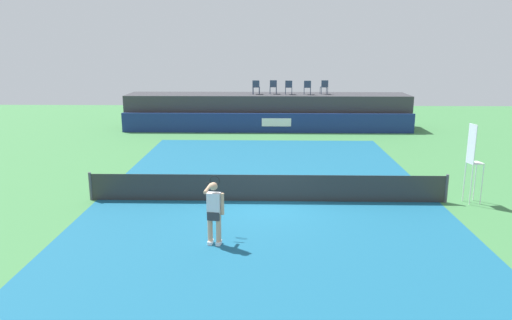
{
  "coord_description": "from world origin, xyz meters",
  "views": [
    {
      "loc": [
        -0.01,
        -16.34,
        5.38
      ],
      "look_at": [
        -0.43,
        2.0,
        1.0
      ],
      "focal_mm": 34.35,
      "sensor_mm": 36.0,
      "label": 1
    }
  ],
  "objects_px": {
    "net_post_far": "(447,189)",
    "tennis_player": "(214,211)",
    "spectator_chair_center": "(289,87)",
    "umpire_chair": "(473,158)",
    "spectator_chair_far_right": "(324,86)",
    "spectator_chair_far_left": "(256,87)",
    "net_post_near": "(90,186)",
    "spectator_chair_right": "(307,87)",
    "tennis_ball": "(353,179)",
    "spectator_chair_left": "(273,86)"
  },
  "relations": [
    {
      "from": "spectator_chair_left",
      "to": "tennis_ball",
      "type": "relative_size",
      "value": 13.06
    },
    {
      "from": "spectator_chair_far_left",
      "to": "spectator_chair_center",
      "type": "relative_size",
      "value": 1.0
    },
    {
      "from": "tennis_ball",
      "to": "spectator_chair_far_right",
      "type": "bearing_deg",
      "value": 89.22
    },
    {
      "from": "spectator_chair_far_left",
      "to": "tennis_ball",
      "type": "relative_size",
      "value": 13.06
    },
    {
      "from": "spectator_chair_left",
      "to": "spectator_chair_right",
      "type": "bearing_deg",
      "value": -8.47
    },
    {
      "from": "spectator_chair_far_left",
      "to": "spectator_chair_far_right",
      "type": "relative_size",
      "value": 1.0
    },
    {
      "from": "spectator_chair_center",
      "to": "spectator_chair_far_right",
      "type": "bearing_deg",
      "value": 6.25
    },
    {
      "from": "spectator_chair_right",
      "to": "spectator_chair_far_right",
      "type": "distance_m",
      "value": 1.15
    },
    {
      "from": "spectator_chair_far_left",
      "to": "net_post_far",
      "type": "bearing_deg",
      "value": -65.37
    },
    {
      "from": "spectator_chair_center",
      "to": "umpire_chair",
      "type": "relative_size",
      "value": 0.32
    },
    {
      "from": "net_post_near",
      "to": "net_post_far",
      "type": "bearing_deg",
      "value": 0.0
    },
    {
      "from": "umpire_chair",
      "to": "net_post_near",
      "type": "bearing_deg",
      "value": 179.91
    },
    {
      "from": "spectator_chair_center",
      "to": "spectator_chair_right",
      "type": "relative_size",
      "value": 1.0
    },
    {
      "from": "spectator_chair_center",
      "to": "net_post_far",
      "type": "xyz_separation_m",
      "value": [
        4.85,
        -15.03,
        -2.19
      ]
    },
    {
      "from": "spectator_chair_far_left",
      "to": "tennis_ball",
      "type": "bearing_deg",
      "value": -71.08
    },
    {
      "from": "net_post_far",
      "to": "spectator_chair_left",
      "type": "bearing_deg",
      "value": 110.85
    },
    {
      "from": "spectator_chair_right",
      "to": "tennis_player",
      "type": "xyz_separation_m",
      "value": [
        -3.97,
        -18.76,
        -1.73
      ]
    },
    {
      "from": "net_post_far",
      "to": "tennis_player",
      "type": "relative_size",
      "value": 0.56
    },
    {
      "from": "spectator_chair_right",
      "to": "net_post_near",
      "type": "xyz_separation_m",
      "value": [
        -8.74,
        -14.97,
        -2.19
      ]
    },
    {
      "from": "spectator_chair_right",
      "to": "spectator_chair_far_right",
      "type": "xyz_separation_m",
      "value": [
        1.1,
        0.31,
        0.0
      ]
    },
    {
      "from": "spectator_chair_left",
      "to": "umpire_chair",
      "type": "height_order",
      "value": "spectator_chair_left"
    },
    {
      "from": "spectator_chair_far_right",
      "to": "net_post_near",
      "type": "relative_size",
      "value": 0.89
    },
    {
      "from": "tennis_ball",
      "to": "spectator_chair_right",
      "type": "bearing_deg",
      "value": 94.41
    },
    {
      "from": "spectator_chair_left",
      "to": "spectator_chair_far_right",
      "type": "distance_m",
      "value": 3.27
    },
    {
      "from": "spectator_chair_left",
      "to": "tennis_player",
      "type": "xyz_separation_m",
      "value": [
        -1.81,
        -19.08,
        -1.73
      ]
    },
    {
      "from": "spectator_chair_right",
      "to": "net_post_near",
      "type": "distance_m",
      "value": 17.48
    },
    {
      "from": "net_post_far",
      "to": "tennis_ball",
      "type": "bearing_deg",
      "value": 133.65
    },
    {
      "from": "spectator_chair_far_left",
      "to": "spectator_chair_left",
      "type": "height_order",
      "value": "same"
    },
    {
      "from": "spectator_chair_center",
      "to": "spectator_chair_far_right",
      "type": "height_order",
      "value": "same"
    },
    {
      "from": "net_post_far",
      "to": "tennis_player",
      "type": "xyz_separation_m",
      "value": [
        -7.64,
        -3.78,
        0.46
      ]
    },
    {
      "from": "spectator_chair_far_left",
      "to": "spectator_chair_far_right",
      "type": "xyz_separation_m",
      "value": [
        4.36,
        0.18,
        0.0
      ]
    },
    {
      "from": "spectator_chair_right",
      "to": "net_post_far",
      "type": "relative_size",
      "value": 0.89
    },
    {
      "from": "spectator_chair_far_left",
      "to": "tennis_ball",
      "type": "xyz_separation_m",
      "value": [
        4.19,
        -12.24,
        -2.66
      ]
    },
    {
      "from": "spectator_chair_far_left",
      "to": "net_post_near",
      "type": "distance_m",
      "value": 16.21
    },
    {
      "from": "spectator_chair_right",
      "to": "umpire_chair",
      "type": "xyz_separation_m",
      "value": [
        4.44,
        -15.0,
        -1.11
      ]
    },
    {
      "from": "net_post_far",
      "to": "tennis_ball",
      "type": "height_order",
      "value": "net_post_far"
    },
    {
      "from": "spectator_chair_left",
      "to": "net_post_far",
      "type": "bearing_deg",
      "value": -69.15
    },
    {
      "from": "spectator_chair_center",
      "to": "umpire_chair",
      "type": "distance_m",
      "value": 16.11
    },
    {
      "from": "tennis_ball",
      "to": "net_post_far",
      "type": "bearing_deg",
      "value": -46.35
    },
    {
      "from": "spectator_chair_far_right",
      "to": "tennis_player",
      "type": "bearing_deg",
      "value": -104.91
    },
    {
      "from": "tennis_player",
      "to": "tennis_ball",
      "type": "distance_m",
      "value": 8.31
    },
    {
      "from": "spectator_chair_left",
      "to": "spectator_chair_right",
      "type": "relative_size",
      "value": 1.0
    },
    {
      "from": "spectator_chair_center",
      "to": "net_post_far",
      "type": "distance_m",
      "value": 15.95
    },
    {
      "from": "umpire_chair",
      "to": "net_post_far",
      "type": "bearing_deg",
      "value": 178.47
    },
    {
      "from": "spectator_chair_center",
      "to": "spectator_chair_far_left",
      "type": "bearing_deg",
      "value": 178.1
    },
    {
      "from": "umpire_chair",
      "to": "net_post_near",
      "type": "xyz_separation_m",
      "value": [
        -13.18,
        0.02,
        -1.09
      ]
    },
    {
      "from": "spectator_chair_right",
      "to": "net_post_far",
      "type": "bearing_deg",
      "value": -76.25
    },
    {
      "from": "net_post_near",
      "to": "tennis_player",
      "type": "bearing_deg",
      "value": -38.45
    },
    {
      "from": "net_post_far",
      "to": "tennis_ball",
      "type": "distance_m",
      "value": 3.98
    },
    {
      "from": "spectator_chair_center",
      "to": "spectator_chair_far_right",
      "type": "xyz_separation_m",
      "value": [
        2.29,
        0.25,
        0.0
      ]
    }
  ]
}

